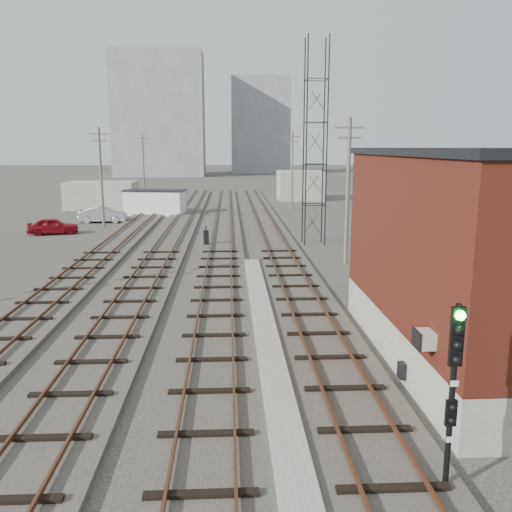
{
  "coord_description": "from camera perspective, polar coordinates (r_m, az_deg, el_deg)",
  "views": [
    {
      "loc": [
        -0.87,
        -5.39,
        7.26
      ],
      "look_at": [
        0.38,
        19.61,
        2.2
      ],
      "focal_mm": 38.0,
      "sensor_mm": 36.0,
      "label": 1
    }
  ],
  "objects": [
    {
      "name": "brick_building",
      "position": [
        19.63,
        22.43,
        -0.1
      ],
      "size": [
        6.54,
        12.2,
        7.22
      ],
      "color": "gray",
      "rests_on": "ground"
    },
    {
      "name": "apartment_left",
      "position": [
        141.64,
        -10.11,
        14.38
      ],
      "size": [
        22.0,
        14.0,
        30.0
      ],
      "primitive_type": "cube",
      "color": "gray",
      "rests_on": "ground"
    },
    {
      "name": "car_silver",
      "position": [
        54.97,
        -15.8,
        4.2
      ],
      "size": [
        4.61,
        1.64,
        1.51
      ],
      "primitive_type": "imported",
      "rotation": [
        0.0,
        0.0,
        1.58
      ],
      "color": "#989A9F",
      "rests_on": "ground"
    },
    {
      "name": "platform_curb",
      "position": [
        20.7,
        1.13,
        -8.72
      ],
      "size": [
        0.9,
        28.0,
        0.26
      ],
      "primitive_type": "cube",
      "color": "gray",
      "rests_on": "ground"
    },
    {
      "name": "utility_pole_right_b",
      "position": [
        63.86,
        3.82,
        9.19
      ],
      "size": [
        1.8,
        0.24,
        9.0
      ],
      "color": "#595147",
      "rests_on": "ground"
    },
    {
      "name": "track_mid_right",
      "position": [
        44.97,
        -3.62,
        2.25
      ],
      "size": [
        3.2,
        90.0,
        0.39
      ],
      "color": "#332D28",
      "rests_on": "ground"
    },
    {
      "name": "car_grey",
      "position": [
        55.52,
        -15.83,
        4.12
      ],
      "size": [
        4.57,
        2.79,
        1.24
      ],
      "primitive_type": "imported",
      "rotation": [
        0.0,
        0.0,
        1.83
      ],
      "color": "gray",
      "rests_on": "ground"
    },
    {
      "name": "car_red",
      "position": [
        48.85,
        -20.6,
        2.98
      ],
      "size": [
        4.4,
        2.59,
        1.41
      ],
      "primitive_type": "imported",
      "rotation": [
        0.0,
        0.0,
        1.81
      ],
      "color": "maroon",
      "rests_on": "ground"
    },
    {
      "name": "signal_mast",
      "position": [
        12.12,
        20.06,
        -12.55
      ],
      "size": [
        0.4,
        0.41,
        4.18
      ],
      "color": "gray",
      "rests_on": "ground"
    },
    {
      "name": "ground",
      "position": [
        65.8,
        -2.09,
        5.08
      ],
      "size": [
        320.0,
        320.0,
        0.0
      ],
      "primitive_type": "plane",
      "color": "#282621",
      "rests_on": "ground"
    },
    {
      "name": "site_trailer",
      "position": [
        59.78,
        -10.6,
        5.58
      ],
      "size": [
        6.87,
        3.93,
        2.72
      ],
      "rotation": [
        0.0,
        0.0,
        -0.18
      ],
      "color": "white",
      "rests_on": "ground"
    },
    {
      "name": "utility_pole_left_b",
      "position": [
        51.77,
        -16.0,
        8.26
      ],
      "size": [
        1.8,
        0.24,
        9.0
      ],
      "color": "#595147",
      "rests_on": "ground"
    },
    {
      "name": "lattice_tower",
      "position": [
        40.89,
        6.24,
        11.7
      ],
      "size": [
        1.6,
        1.6,
        15.0
      ],
      "color": "black",
      "rests_on": "ground"
    },
    {
      "name": "track_right",
      "position": [
        45.09,
        1.47,
        2.29
      ],
      "size": [
        3.2,
        90.0,
        0.39
      ],
      "color": "#332D28",
      "rests_on": "ground"
    },
    {
      "name": "utility_pole_right_a",
      "position": [
        34.28,
        9.64,
        7.15
      ],
      "size": [
        1.8,
        0.24,
        9.0
      ],
      "color": "#595147",
      "rests_on": "ground"
    },
    {
      "name": "shed_right",
      "position": [
        76.21,
        4.63,
        7.43
      ],
      "size": [
        6.0,
        6.0,
        4.0
      ],
      "primitive_type": "cube",
      "color": "gray",
      "rests_on": "ground"
    },
    {
      "name": "track_mid_left",
      "position": [
        45.2,
        -8.7,
        2.18
      ],
      "size": [
        3.2,
        90.0,
        0.39
      ],
      "color": "#332D28",
      "rests_on": "ground"
    },
    {
      "name": "switch_stand",
      "position": [
        40.05,
        -5.28,
        1.93
      ],
      "size": [
        0.42,
        0.42,
        1.46
      ],
      "rotation": [
        0.0,
        0.0,
        0.27
      ],
      "color": "black",
      "rests_on": "ground"
    },
    {
      "name": "apartment_right",
      "position": [
        155.75,
        0.43,
        13.53
      ],
      "size": [
        16.0,
        12.0,
        26.0
      ],
      "primitive_type": "cube",
      "color": "gray",
      "rests_on": "ground"
    },
    {
      "name": "track_left",
      "position": [
        45.78,
        -13.69,
        2.11
      ],
      "size": [
        3.2,
        90.0,
        0.39
      ],
      "color": "#332D28",
      "rests_on": "ground"
    },
    {
      "name": "shed_left",
      "position": [
        67.35,
        -15.92,
        6.17
      ],
      "size": [
        8.0,
        5.0,
        3.2
      ],
      "primitive_type": "cube",
      "color": "gray",
      "rests_on": "ground"
    },
    {
      "name": "utility_pole_left_c",
      "position": [
        76.32,
        -11.77,
        9.34
      ],
      "size": [
        1.8,
        0.24,
        9.0
      ],
      "color": "#595147",
      "rests_on": "ground"
    }
  ]
}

